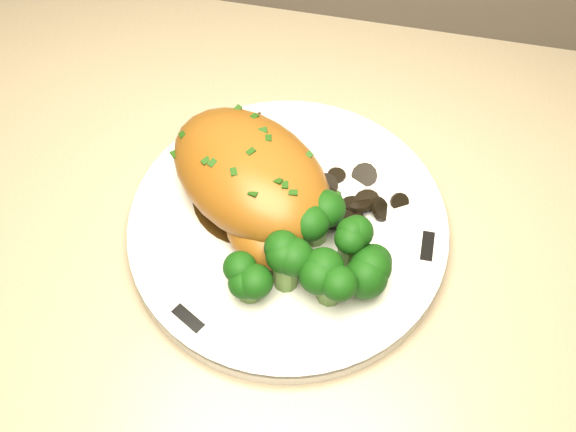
% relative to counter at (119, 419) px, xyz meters
% --- Properties ---
extents(counter, '(2.22, 0.73, 1.08)m').
position_rel_counter_xyz_m(counter, '(0.00, 0.00, 0.00)').
color(counter, brown).
rests_on(counter, ground).
extents(plate, '(0.33, 0.33, 0.02)m').
position_rel_counter_xyz_m(plate, '(0.22, 0.05, 0.49)').
color(plate, white).
rests_on(plate, counter).
extents(rim_accent_0, '(0.01, 0.03, 0.00)m').
position_rel_counter_xyz_m(rim_accent_0, '(0.33, 0.05, 0.49)').
color(rim_accent_0, black).
rests_on(rim_accent_0, plate).
extents(rim_accent_1, '(0.03, 0.02, 0.00)m').
position_rel_counter_xyz_m(rim_accent_1, '(0.17, 0.15, 0.49)').
color(rim_accent_1, black).
rests_on(rim_accent_1, plate).
extents(rim_accent_2, '(0.03, 0.02, 0.00)m').
position_rel_counter_xyz_m(rim_accent_2, '(0.17, -0.04, 0.49)').
color(rim_accent_2, black).
rests_on(rim_accent_2, plate).
extents(gravy_pool, '(0.10, 0.10, 0.00)m').
position_rel_counter_xyz_m(gravy_pool, '(0.19, 0.07, 0.49)').
color(gravy_pool, '#321E09').
rests_on(gravy_pool, plate).
extents(chicken_breast, '(0.18, 0.17, 0.06)m').
position_rel_counter_xyz_m(chicken_breast, '(0.19, 0.07, 0.52)').
color(chicken_breast, brown).
rests_on(chicken_breast, plate).
extents(mushroom_pile, '(0.08, 0.06, 0.02)m').
position_rel_counter_xyz_m(mushroom_pile, '(0.27, 0.08, 0.50)').
color(mushroom_pile, black).
rests_on(mushroom_pile, plate).
extents(broccoli_florets, '(0.11, 0.08, 0.04)m').
position_rel_counter_xyz_m(broccoli_florets, '(0.25, 0.02, 0.52)').
color(broccoli_florets, '#598136').
rests_on(broccoli_florets, plate).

